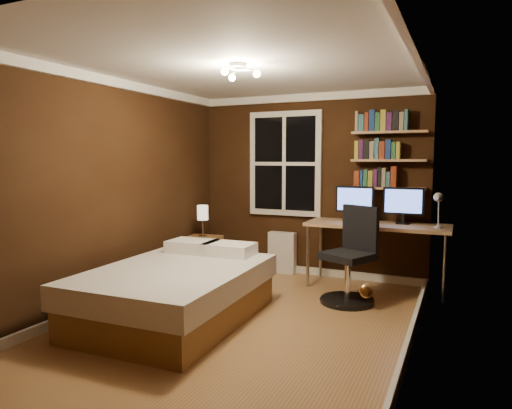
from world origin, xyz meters
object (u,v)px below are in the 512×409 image
at_px(radiator, 282,253).
at_px(desk, 377,228).
at_px(office_chair, 351,265).
at_px(monitor_right, 403,206).
at_px(desk_lamp, 438,210).
at_px(monitor_left, 355,204).
at_px(nightstand, 203,257).
at_px(bedside_lamp, 203,221).
at_px(bed, 177,292).

relative_size(radiator, desk, 0.34).
relative_size(radiator, office_chair, 0.54).
bearing_deg(monitor_right, desk_lamp, -29.92).
relative_size(radiator, monitor_left, 1.20).
bearing_deg(desk_lamp, nightstand, -174.96).
bearing_deg(monitor_right, bedside_lamp, -168.95).
relative_size(nightstand, office_chair, 0.51).
relative_size(bedside_lamp, desk_lamp, 0.99).
bearing_deg(bedside_lamp, desk_lamp, 5.04).
height_order(bed, bedside_lamp, bedside_lamp).
height_order(bedside_lamp, desk_lamp, desk_lamp).
relative_size(desk_lamp, office_chair, 0.40).
xyz_separation_m(bed, monitor_left, (1.33, 2.06, 0.76)).
bearing_deg(monitor_right, bed, -133.04).
bearing_deg(bedside_lamp, bed, -67.98).
xyz_separation_m(bed, nightstand, (-0.63, 1.56, -0.01)).
distance_m(bedside_lamp, monitor_left, 2.04).
bearing_deg(radiator, desk_lamp, -10.64).
xyz_separation_m(bedside_lamp, monitor_left, (1.96, 0.50, 0.27)).
bearing_deg(office_chair, radiator, 166.77).
distance_m(bed, desk, 2.61).
xyz_separation_m(bedside_lamp, radiator, (0.91, 0.65, -0.48)).
xyz_separation_m(radiator, desk, (1.35, -0.24, 0.47)).
bearing_deg(radiator, office_chair, -37.95).
distance_m(nightstand, monitor_right, 2.72).
distance_m(nightstand, bedside_lamp, 0.49).
distance_m(nightstand, radiator, 1.12).
distance_m(bedside_lamp, monitor_right, 2.62).
xyz_separation_m(bedside_lamp, monitor_right, (2.56, 0.50, 0.27)).
bearing_deg(desk, monitor_left, 164.22).
relative_size(desk, monitor_left, 3.55).
distance_m(bed, office_chair, 1.96).
relative_size(desk, office_chair, 1.58).
distance_m(monitor_left, monitor_right, 0.60).
bearing_deg(monitor_left, desk, -15.78).
bearing_deg(monitor_right, nightstand, -168.95).
bearing_deg(nightstand, monitor_right, 3.16).
relative_size(bed, desk, 1.17).
bearing_deg(radiator, bed, -97.27).
xyz_separation_m(desk_lamp, office_chair, (-0.87, -0.54, -0.61)).
xyz_separation_m(bedside_lamp, office_chair, (2.10, -0.28, -0.35)).
relative_size(nightstand, radiator, 0.95).
relative_size(monitor_right, office_chair, 0.45).
height_order(desk, monitor_left, monitor_left).
relative_size(bedside_lamp, office_chair, 0.40).
relative_size(bedside_lamp, monitor_left, 0.90).
xyz_separation_m(radiator, office_chair, (1.19, -0.93, 0.13)).
bearing_deg(nightstand, radiator, 27.46).
relative_size(nightstand, desk, 0.32).
distance_m(bed, bedside_lamp, 1.75).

